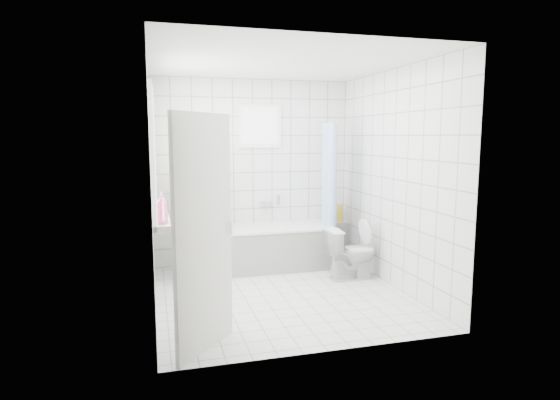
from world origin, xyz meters
name	(u,v)px	position (x,y,z in m)	size (l,w,h in m)	color
ground	(281,294)	(0.00, 0.00, 0.00)	(3.00, 3.00, 0.00)	white
ceiling	(281,62)	(0.00, 0.00, 2.60)	(3.00, 3.00, 0.00)	white
wall_back	(253,172)	(0.00, 1.50, 1.30)	(2.80, 0.02, 2.60)	white
wall_front	(330,200)	(0.00, -1.50, 1.30)	(2.80, 0.02, 2.60)	white
wall_left	(151,186)	(-1.40, 0.00, 1.30)	(0.02, 3.00, 2.60)	white
wall_right	(394,179)	(1.40, 0.00, 1.30)	(0.02, 3.00, 2.60)	white
window_left	(155,156)	(-1.35, 0.30, 1.60)	(0.01, 0.90, 1.40)	white
window_back	(260,126)	(0.10, 1.46, 1.95)	(0.50, 0.01, 0.50)	white
window_sill	(161,222)	(-1.31, 0.30, 0.86)	(0.18, 1.02, 0.08)	white
door	(204,234)	(-0.99, -1.18, 1.00)	(0.04, 0.80, 2.00)	silver
bathtub	(265,247)	(0.08, 1.12, 0.29)	(1.86, 0.77, 0.58)	white
partition_wall	(192,218)	(-0.91, 1.07, 0.75)	(0.15, 0.85, 1.50)	white
tiled_ledge	(334,240)	(1.21, 1.38, 0.28)	(0.40, 0.24, 0.55)	white
toilet	(351,253)	(1.03, 0.36, 0.33)	(0.37, 0.65, 0.67)	white
curtain_rod	(326,122)	(0.95, 1.10, 2.00)	(0.02, 0.02, 0.80)	silver
shower_curtain	(329,188)	(0.95, 0.97, 1.10)	(0.14, 0.48, 1.78)	#508CEB
tub_faucet	(266,203)	(0.18, 1.46, 0.85)	(0.18, 0.06, 0.06)	silver
sill_bottles	(162,207)	(-1.30, 0.22, 1.03)	(0.17, 0.80, 0.31)	#EA5B8E
ledge_bottles	(335,214)	(1.20, 1.34, 0.67)	(0.20, 0.15, 0.26)	#EF471C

